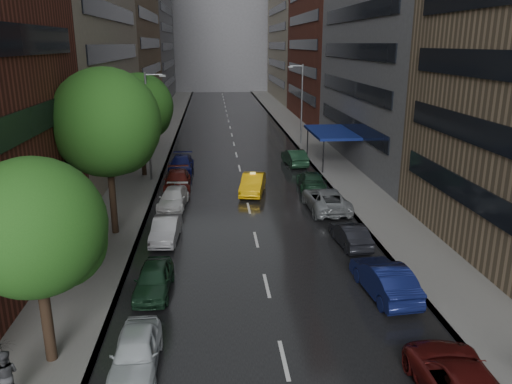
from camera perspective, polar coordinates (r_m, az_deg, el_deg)
road at (r=63.01m, az=-2.71°, el=6.22°), size 14.00×140.00×0.01m
sidewalk_left at (r=63.29m, az=-10.92°, el=6.05°), size 4.00×140.00×0.15m
sidewalk_right at (r=63.98m, az=5.42°, el=6.39°), size 4.00×140.00×0.15m
buildings_left at (r=71.97m, az=-15.99°, el=19.71°), size 8.00×108.00×38.00m
buildings_right at (r=70.90m, az=9.81°, el=19.37°), size 8.05×109.10×36.00m
building_far at (r=130.03m, az=-4.13°, el=18.64°), size 40.00×14.00×32.00m
tree_near at (r=18.67m, az=-23.99°, el=-3.77°), size 4.89×4.89×7.80m
tree_mid at (r=30.48m, az=-16.74°, el=7.59°), size 6.37×6.37×10.16m
tree_far at (r=44.42m, az=-13.11°, el=9.50°), size 5.68×5.68×9.05m
taxi at (r=39.18m, az=-0.37°, el=0.94°), size 2.55×4.96×1.56m
parked_cars_left at (r=34.82m, az=-9.63°, el=-1.44°), size 2.28×33.68×1.51m
parked_cars_right at (r=31.89m, az=9.55°, el=-3.06°), size 2.76×38.74×1.61m
ped_black_umbrella at (r=18.89m, az=-26.87°, el=-17.37°), size 0.96×0.98×2.09m
street_lamp_left at (r=42.75m, az=-12.13°, el=7.54°), size 1.74×0.22×9.00m
street_lamp_right at (r=58.19m, az=5.18°, el=10.17°), size 1.74×0.22×9.00m
awning at (r=49.00m, az=8.62°, el=6.76°), size 4.00×8.00×3.12m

